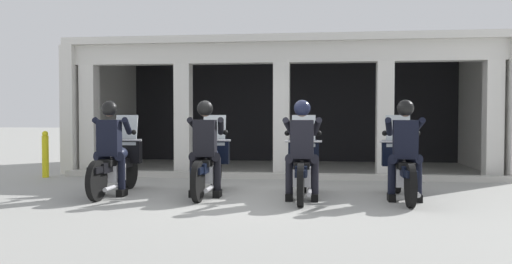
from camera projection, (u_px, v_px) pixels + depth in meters
ground_plane at (271, 175)px, 11.54m from camera, size 80.00×80.00×0.00m
station_building at (288, 91)px, 13.54m from camera, size 9.98×4.41×3.08m
kerb_strip at (280, 176)px, 10.95m from camera, size 9.48×0.24×0.12m
motorcycle_far_left at (117, 164)px, 8.89m from camera, size 0.62×2.04×1.35m
police_officer_far_left at (110, 140)px, 8.59m from camera, size 0.63×0.61×1.58m
motorcycle_center_left at (209, 165)px, 8.79m from camera, size 0.62×2.04×1.35m
police_officer_center_left at (205, 140)px, 8.49m from camera, size 0.63×0.61×1.58m
motorcycle_center_right at (303, 167)px, 8.41m from camera, size 0.62×2.04×1.35m
police_officer_center_right at (302, 141)px, 8.11m from camera, size 0.63×0.61×1.58m
motorcycle_far_right at (402, 168)px, 8.34m from camera, size 0.62×2.04×1.35m
police_officer_far_right at (405, 141)px, 8.05m from camera, size 0.63×0.61×1.58m
bollard_kerbside at (45, 154)px, 11.16m from camera, size 0.14×0.14×1.01m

